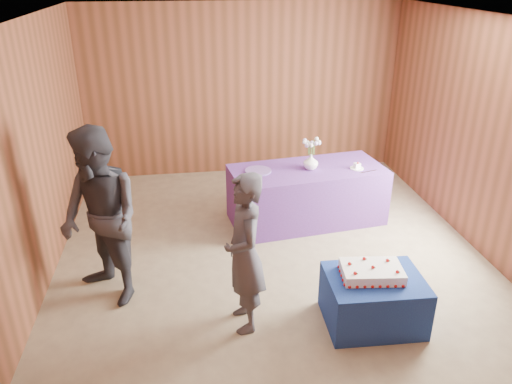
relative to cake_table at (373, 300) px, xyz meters
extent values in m
plane|color=gray|center=(-0.75, 1.11, -0.25)|extent=(6.00, 6.00, 0.00)
cube|color=brown|center=(-0.75, 4.11, 1.10)|extent=(5.00, 0.04, 2.70)
cube|color=brown|center=(-0.75, -1.89, 1.10)|extent=(5.00, 0.04, 2.70)
cube|color=brown|center=(-3.25, 1.11, 1.10)|extent=(0.04, 6.00, 2.70)
cube|color=brown|center=(1.75, 1.11, 1.10)|extent=(0.04, 6.00, 2.70)
cube|color=white|center=(-0.75, 1.11, 2.45)|extent=(5.00, 6.00, 0.04)
cube|color=navy|center=(0.00, 0.00, 0.00)|extent=(0.92, 0.73, 0.50)
cube|color=#653594|center=(-0.13, 2.18, 0.12)|extent=(2.10, 1.16, 0.75)
cube|color=white|center=(-0.03, 0.03, 0.30)|extent=(0.60, 0.43, 0.10)
sphere|color=#B20D0D|center=(-0.33, -0.12, 0.26)|extent=(0.03, 0.03, 0.03)
sphere|color=#B20D0D|center=(0.23, -0.18, 0.26)|extent=(0.03, 0.03, 0.03)
sphere|color=#B20D0D|center=(-0.29, 0.25, 0.26)|extent=(0.03, 0.03, 0.03)
sphere|color=#B20D0D|center=(0.27, 0.19, 0.26)|extent=(0.03, 0.03, 0.03)
sphere|color=#B20D0D|center=(-0.21, -0.04, 0.37)|extent=(0.03, 0.03, 0.03)
cone|color=#155D19|center=(-0.19, -0.04, 0.36)|extent=(0.01, 0.02, 0.02)
sphere|color=#B20D0D|center=(0.13, 0.10, 0.37)|extent=(0.03, 0.03, 0.03)
cone|color=#155D19|center=(0.15, 0.10, 0.36)|extent=(0.01, 0.02, 0.02)
sphere|color=#B20D0D|center=(-0.03, 0.03, 0.37)|extent=(0.03, 0.03, 0.03)
cone|color=#155D19|center=(-0.01, 0.03, 0.36)|extent=(0.01, 0.02, 0.02)
imported|color=white|center=(-0.10, 2.16, 0.60)|extent=(0.21, 0.21, 0.20)
cylinder|color=#356227|center=(-0.06, 2.16, 0.78)|extent=(0.01, 0.01, 0.16)
sphere|color=silver|center=(0.00, 2.16, 0.86)|extent=(0.05, 0.05, 0.05)
cylinder|color=#356227|center=(-0.07, 2.18, 0.78)|extent=(0.01, 0.01, 0.16)
sphere|color=white|center=(-0.02, 2.22, 0.86)|extent=(0.05, 0.05, 0.05)
cylinder|color=#356227|center=(-0.09, 2.20, 0.78)|extent=(0.01, 0.01, 0.16)
sphere|color=silver|center=(-0.07, 2.25, 0.86)|extent=(0.05, 0.05, 0.05)
cylinder|color=#356227|center=(-0.11, 2.20, 0.78)|extent=(0.01, 0.01, 0.16)
sphere|color=white|center=(-0.13, 2.25, 0.86)|extent=(0.05, 0.05, 0.05)
cylinder|color=#356227|center=(-0.13, 2.18, 0.78)|extent=(0.01, 0.01, 0.16)
sphere|color=silver|center=(-0.18, 2.22, 0.86)|extent=(0.05, 0.05, 0.05)
cylinder|color=#356227|center=(-0.14, 2.16, 0.78)|extent=(0.01, 0.01, 0.16)
sphere|color=white|center=(-0.20, 2.16, 0.86)|extent=(0.05, 0.05, 0.05)
cylinder|color=#356227|center=(-0.13, 2.14, 0.78)|extent=(0.01, 0.01, 0.16)
sphere|color=silver|center=(-0.18, 2.10, 0.86)|extent=(0.05, 0.05, 0.05)
cylinder|color=#356227|center=(-0.11, 2.12, 0.78)|extent=(0.01, 0.01, 0.16)
sphere|color=white|center=(-0.13, 2.07, 0.86)|extent=(0.05, 0.05, 0.05)
cylinder|color=#356227|center=(-0.09, 2.12, 0.78)|extent=(0.01, 0.01, 0.16)
sphere|color=silver|center=(-0.07, 2.07, 0.86)|extent=(0.05, 0.05, 0.05)
cylinder|color=#356227|center=(-0.07, 2.14, 0.78)|extent=(0.01, 0.01, 0.16)
sphere|color=white|center=(-0.02, 2.10, 0.86)|extent=(0.05, 0.05, 0.05)
cylinder|color=#6E50A0|center=(-0.79, 2.17, 0.51)|extent=(0.41, 0.41, 0.02)
cylinder|color=white|center=(0.50, 2.08, 0.51)|extent=(0.23, 0.23, 0.01)
cube|color=white|center=(0.50, 2.08, 0.54)|extent=(0.09, 0.08, 0.07)
sphere|color=#B20D0D|center=(0.50, 2.06, 0.59)|extent=(0.03, 0.03, 0.03)
cube|color=#B7B6BB|center=(0.62, 1.96, 0.50)|extent=(0.26, 0.09, 0.00)
imported|color=#3D3C47|center=(-1.22, 0.15, 0.53)|extent=(0.42, 0.60, 1.56)
imported|color=#32323C|center=(-2.55, 0.78, 0.67)|extent=(1.10, 1.13, 1.83)
camera|label=1|loc=(-1.68, -3.71, 2.92)|focal=35.00mm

